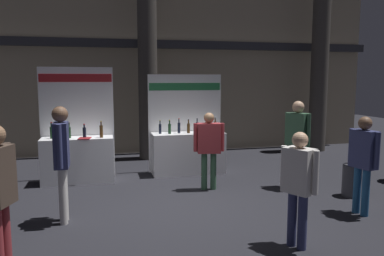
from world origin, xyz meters
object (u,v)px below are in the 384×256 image
Objects in this scene: exhibitor_booth_0 at (78,154)px; visitor_0 at (209,143)px; exhibitor_booth_1 at (188,148)px; visitor_4 at (62,153)px; trash_bin at (352,180)px; visitor_2 at (297,136)px; visitor_7 at (363,157)px; visitor_3 at (299,179)px.

visitor_0 is at bearing -25.66° from exhibitor_booth_0.
visitor_4 is (-2.63, -2.67, 0.51)m from exhibitor_booth_1.
trash_bin is (2.68, -2.55, -0.28)m from exhibitor_booth_1.
visitor_7 is (0.28, -1.67, -0.12)m from visitor_2.
visitor_3 is at bearing 118.28° from visitor_2.
visitor_2 is 2.93m from visitor_3.
exhibitor_booth_0 is 4.75m from visitor_2.
exhibitor_booth_0 is at bearing 155.71° from trash_bin.
visitor_2 reaches higher than visitor_7.
exhibitor_booth_1 reaches higher than visitor_7.
visitor_0 is 0.87× the size of visitor_2.
exhibitor_booth_1 is at bearing 136.43° from trash_bin.
visitor_3 is (3.04, -4.17, 0.32)m from exhibitor_booth_0.
visitor_2 is (4.44, -1.60, 0.49)m from exhibitor_booth_0.
visitor_2 is 1.70m from visitor_7.
exhibitor_booth_0 is at bearing -136.04° from visitor_7.
trash_bin is 1.24m from visitor_7.
visitor_3 reaches higher than trash_bin.
visitor_3 is 0.95× the size of visitor_7.
visitor_7 is at bearing -118.44° from trash_bin.
trash_bin is (5.22, -2.36, -0.30)m from exhibitor_booth_0.
visitor_2 is at bearing 178.22° from visitor_7.
visitor_3 is (-1.40, -2.57, -0.16)m from visitor_2.
visitor_7 is at bearing -34.68° from exhibitor_booth_0.
visitor_4 reaches higher than visitor_7.
exhibitor_booth_0 reaches higher than visitor_3.
visitor_7 is at bearing 80.71° from visitor_4.
visitor_2 is at bearing 179.15° from visitor_0.
visitor_0 is at bearing 159.85° from visitor_3.
exhibitor_booth_0 is at bearing -16.26° from visitor_0.
visitor_3 is at bearing 107.27° from visitor_0.
visitor_0 is (2.64, -1.27, 0.34)m from exhibitor_booth_0.
visitor_4 is 4.88m from visitor_7.
exhibitor_booth_1 is 3.78m from visitor_4.
visitor_0 is at bearing 46.54° from visitor_2.
exhibitor_booth_0 is 1.53× the size of visitor_7.
exhibitor_booth_1 is 1.44× the size of visitor_7.
visitor_2 is (1.91, -1.79, 0.51)m from exhibitor_booth_1.
exhibitor_booth_1 is at bearing 13.56° from visitor_2.
visitor_0 reaches higher than trash_bin.
exhibitor_booth_1 is 4.12m from visitor_7.
visitor_7 is at bearing 145.55° from visitor_0.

